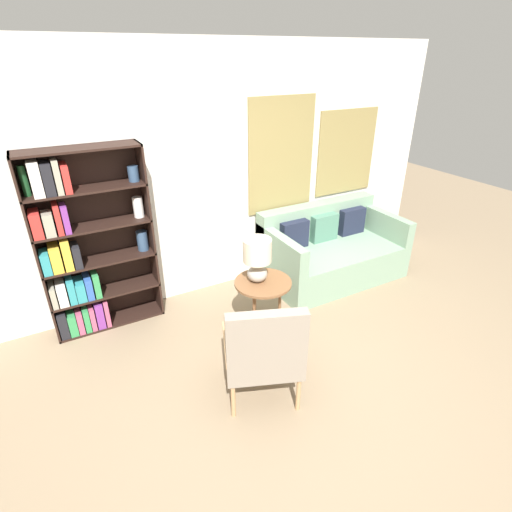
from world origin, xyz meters
name	(u,v)px	position (x,y,z in m)	size (l,w,h in m)	color
ground_plane	(296,399)	(0.00, 0.00, 0.00)	(14.00, 14.00, 0.00)	#847056
wall_back	(201,177)	(0.06, 2.03, 1.35)	(6.40, 0.08, 2.70)	silver
bookshelf	(82,253)	(-1.26, 1.85, 0.85)	(1.06, 0.30, 1.83)	black
armchair	(264,350)	(-0.24, 0.13, 0.52)	(0.77, 0.77, 0.94)	tan
couch	(330,251)	(1.53, 1.55, 0.32)	(1.68, 0.94, 0.86)	gray
side_table	(263,286)	(0.23, 0.96, 0.50)	(0.56, 0.56, 0.56)	brown
table_lamp	(257,257)	(0.19, 1.00, 0.83)	(0.27, 0.27, 0.45)	#A59E93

